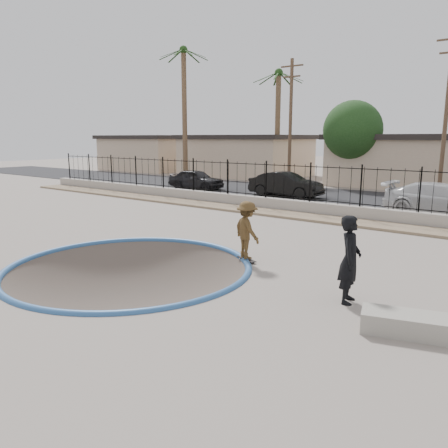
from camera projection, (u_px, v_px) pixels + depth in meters
ground at (323, 230)px, 22.87m from camera, size 120.00×120.00×2.20m
bowl_pit at (130, 268)px, 12.53m from camera, size 6.84×6.84×1.80m
coping_ring at (130, 268)px, 12.53m from camera, size 7.04×7.04×0.20m
rock_strip at (298, 216)px, 20.46m from camera, size 42.00×1.60×0.11m
retaining_wall at (309, 208)px, 21.27m from camera, size 42.00×0.45×0.60m
fence at (310, 183)px, 21.04m from camera, size 40.00×0.04×1.80m
street at (359, 199)px, 26.54m from camera, size 90.00×8.00×0.04m
house_west_far at (153, 152)px, 50.26m from camera, size 10.60×8.60×3.90m
house_west at (246, 155)px, 42.50m from camera, size 11.60×8.60×3.90m
house_center at (406, 160)px, 33.56m from camera, size 10.60×8.60×3.90m
palm_left at (184, 87)px, 37.47m from camera, size 2.30×2.30×11.30m
palm_mid at (278, 101)px, 36.66m from camera, size 2.30×2.30×9.30m
utility_pole_left at (290, 123)px, 30.76m from camera, size 1.70×0.24×9.00m
utility_pole_mid at (446, 114)px, 24.75m from camera, size 1.70×0.24×9.50m
street_tree_left at (353, 130)px, 32.19m from camera, size 4.32×4.32×6.36m
skater at (247, 233)px, 13.02m from camera, size 1.28×1.04×1.73m
skateboard at (247, 259)px, 13.18m from camera, size 0.82×0.52×0.07m
videographer at (350, 260)px, 9.72m from camera, size 0.64×0.82×2.00m
concrete_ledge at (405, 324)px, 8.28m from camera, size 1.73×1.13×0.40m
car_a at (196, 179)px, 31.21m from camera, size 4.25×2.06×1.40m
car_b at (286, 184)px, 27.20m from camera, size 4.66×1.78×1.52m
car_c at (442, 200)px, 20.48m from camera, size 5.34×2.32×1.53m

